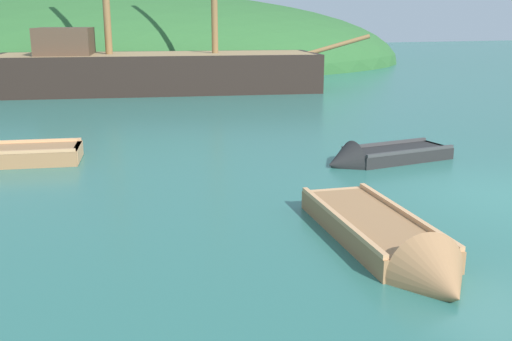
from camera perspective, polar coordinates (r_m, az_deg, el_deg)
ground_plane at (r=11.51m, az=23.45°, el=-2.43°), size 120.00×120.00×0.00m
shore_hill at (r=41.47m, az=-13.71°, el=9.81°), size 41.65×25.61×9.69m
sailing_ship at (r=26.38m, az=-9.72°, el=8.80°), size 16.49×6.66×10.62m
rowboat_portside at (r=8.33m, az=12.98°, el=-7.15°), size 1.51×3.92×1.06m
rowboat_outer_right at (r=14.22m, az=-23.54°, el=1.08°), size 3.16×1.75×1.18m
rowboat_far at (r=13.42m, az=11.75°, el=1.12°), size 3.10×1.21×0.95m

